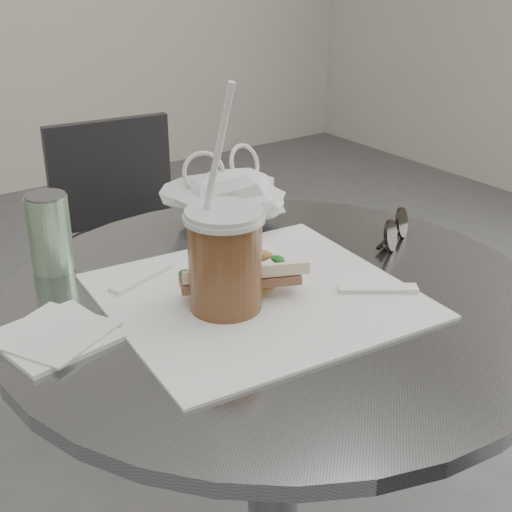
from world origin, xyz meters
TOP-DOWN VIEW (x-y plane):
  - cafe_table at (0.00, 0.20)m, footprint 0.76×0.76m
  - chair_far at (0.16, 1.00)m, footprint 0.41×0.43m
  - sandwich_paper at (-0.03, 0.20)m, footprint 0.42×0.40m
  - banh_mi at (-0.05, 0.22)m, footprint 0.21×0.15m
  - iced_coffee at (-0.08, 0.20)m, footprint 0.10×0.10m
  - sunglasses at (0.26, 0.23)m, footprint 0.11×0.07m
  - plastic_bag at (0.08, 0.43)m, footprint 0.21×0.17m
  - napkin_stack at (-0.30, 0.26)m, footprint 0.16×0.16m
  - drink_can at (-0.22, 0.45)m, footprint 0.06×0.06m

SIDE VIEW (x-z plane):
  - chair_far at x=0.16m, z-range -0.04..0.73m
  - cafe_table at x=0.00m, z-range 0.10..0.84m
  - sandwich_paper at x=-0.03m, z-range 0.74..0.74m
  - napkin_stack at x=-0.30m, z-range 0.74..0.75m
  - sunglasses at x=0.26m, z-range 0.73..0.78m
  - banh_mi at x=-0.05m, z-range 0.74..0.81m
  - plastic_bag at x=0.08m, z-range 0.74..0.84m
  - drink_can at x=-0.22m, z-range 0.74..0.86m
  - iced_coffee at x=-0.08m, z-range 0.66..0.96m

